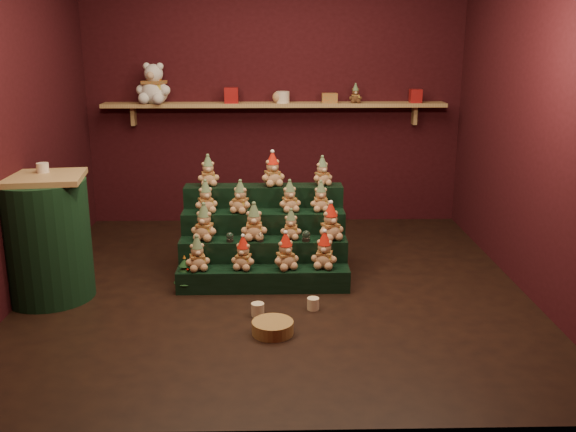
{
  "coord_description": "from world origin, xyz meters",
  "views": [
    {
      "loc": [
        -0.02,
        -4.93,
        2.0
      ],
      "look_at": [
        0.1,
        0.25,
        0.54
      ],
      "focal_mm": 40.0,
      "sensor_mm": 36.0,
      "label": 1
    }
  ],
  "objects_px": {
    "snow_globe_a": "(230,237)",
    "white_bear": "(154,78)",
    "mug_left": "(258,309)",
    "wicker_basket": "(273,327)",
    "mini_christmas_tree": "(185,274)",
    "mug_right": "(313,304)",
    "brown_bear": "(355,94)",
    "snow_globe_b": "(260,237)",
    "side_table": "(45,238)",
    "riser_tier_front": "(263,279)",
    "snow_globe_c": "(306,236)"
  },
  "relations": [
    {
      "from": "side_table",
      "to": "mini_christmas_tree",
      "type": "distance_m",
      "value": 1.11
    },
    {
      "from": "snow_globe_c",
      "to": "mini_christmas_tree",
      "type": "bearing_deg",
      "value": -169.25
    },
    {
      "from": "snow_globe_a",
      "to": "wicker_basket",
      "type": "height_order",
      "value": "snow_globe_a"
    },
    {
      "from": "brown_bear",
      "to": "mini_christmas_tree",
      "type": "bearing_deg",
      "value": -131.62
    },
    {
      "from": "snow_globe_b",
      "to": "side_table",
      "type": "distance_m",
      "value": 1.68
    },
    {
      "from": "mini_christmas_tree",
      "to": "mug_left",
      "type": "xyz_separation_m",
      "value": [
        0.59,
        -0.48,
        -0.1
      ]
    },
    {
      "from": "wicker_basket",
      "to": "brown_bear",
      "type": "xyz_separation_m",
      "value": [
        0.88,
        2.7,
        1.37
      ]
    },
    {
      "from": "side_table",
      "to": "brown_bear",
      "type": "relative_size",
      "value": 5.14
    },
    {
      "from": "snow_globe_b",
      "to": "side_table",
      "type": "bearing_deg",
      "value": -170.83
    },
    {
      "from": "snow_globe_c",
      "to": "mug_right",
      "type": "relative_size",
      "value": 1.01
    },
    {
      "from": "side_table",
      "to": "mug_right",
      "type": "xyz_separation_m",
      "value": [
        2.07,
        -0.3,
        -0.44
      ]
    },
    {
      "from": "snow_globe_b",
      "to": "side_table",
      "type": "xyz_separation_m",
      "value": [
        -1.66,
        -0.27,
        0.09
      ]
    },
    {
      "from": "white_bear",
      "to": "mug_left",
      "type": "bearing_deg",
      "value": -52.58
    },
    {
      "from": "mug_left",
      "to": "brown_bear",
      "type": "distance_m",
      "value": 2.93
    },
    {
      "from": "white_bear",
      "to": "brown_bear",
      "type": "xyz_separation_m",
      "value": [
        2.09,
        0.0,
        -0.16
      ]
    },
    {
      "from": "mug_left",
      "to": "brown_bear",
      "type": "xyz_separation_m",
      "value": [
        0.99,
        2.4,
        1.37
      ]
    },
    {
      "from": "mug_right",
      "to": "white_bear",
      "type": "height_order",
      "value": "white_bear"
    },
    {
      "from": "mini_christmas_tree",
      "to": "snow_globe_b",
      "type": "bearing_deg",
      "value": 17.16
    },
    {
      "from": "mug_left",
      "to": "mug_right",
      "type": "height_order",
      "value": "mug_left"
    },
    {
      "from": "snow_globe_b",
      "to": "mini_christmas_tree",
      "type": "xyz_separation_m",
      "value": [
        -0.61,
        -0.19,
        -0.25
      ]
    },
    {
      "from": "mini_christmas_tree",
      "to": "mug_left",
      "type": "height_order",
      "value": "mini_christmas_tree"
    },
    {
      "from": "snow_globe_b",
      "to": "mug_right",
      "type": "xyz_separation_m",
      "value": [
        0.41,
        -0.56,
        -0.35
      ]
    },
    {
      "from": "snow_globe_b",
      "to": "snow_globe_c",
      "type": "bearing_deg",
      "value": 0.0
    },
    {
      "from": "snow_globe_b",
      "to": "wicker_basket",
      "type": "relative_size",
      "value": 0.26
    },
    {
      "from": "mug_left",
      "to": "snow_globe_c",
      "type": "bearing_deg",
      "value": 59.72
    },
    {
      "from": "snow_globe_a",
      "to": "mug_left",
      "type": "height_order",
      "value": "snow_globe_a"
    },
    {
      "from": "brown_bear",
      "to": "snow_globe_b",
      "type": "bearing_deg",
      "value": -121.54
    },
    {
      "from": "mini_christmas_tree",
      "to": "brown_bear",
      "type": "bearing_deg",
      "value": 50.5
    },
    {
      "from": "snow_globe_a",
      "to": "mini_christmas_tree",
      "type": "height_order",
      "value": "snow_globe_a"
    },
    {
      "from": "white_bear",
      "to": "brown_bear",
      "type": "height_order",
      "value": "white_bear"
    },
    {
      "from": "wicker_basket",
      "to": "white_bear",
      "type": "xyz_separation_m",
      "value": [
        -1.21,
        2.7,
        1.53
      ]
    },
    {
      "from": "brown_bear",
      "to": "white_bear",
      "type": "bearing_deg",
      "value": 177.88
    },
    {
      "from": "side_table",
      "to": "white_bear",
      "type": "bearing_deg",
      "value": 67.13
    },
    {
      "from": "snow_globe_b",
      "to": "brown_bear",
      "type": "height_order",
      "value": "brown_bear"
    },
    {
      "from": "mug_left",
      "to": "wicker_basket",
      "type": "relative_size",
      "value": 0.33
    },
    {
      "from": "mug_right",
      "to": "brown_bear",
      "type": "height_order",
      "value": "brown_bear"
    },
    {
      "from": "snow_globe_a",
      "to": "brown_bear",
      "type": "distance_m",
      "value": 2.35
    },
    {
      "from": "snow_globe_b",
      "to": "snow_globe_c",
      "type": "height_order",
      "value": "snow_globe_c"
    },
    {
      "from": "snow_globe_a",
      "to": "side_table",
      "type": "distance_m",
      "value": 1.44
    },
    {
      "from": "mini_christmas_tree",
      "to": "white_bear",
      "type": "distance_m",
      "value": 2.45
    },
    {
      "from": "riser_tier_front",
      "to": "mini_christmas_tree",
      "type": "bearing_deg",
      "value": -177.55
    },
    {
      "from": "side_table",
      "to": "wicker_basket",
      "type": "xyz_separation_m",
      "value": [
        1.76,
        -0.7,
        -0.44
      ]
    },
    {
      "from": "snow_globe_a",
      "to": "mug_right",
      "type": "relative_size",
      "value": 0.89
    },
    {
      "from": "riser_tier_front",
      "to": "white_bear",
      "type": "bearing_deg",
      "value": 121.04
    },
    {
      "from": "snow_globe_c",
      "to": "snow_globe_a",
      "type": "bearing_deg",
      "value": -180.0
    },
    {
      "from": "riser_tier_front",
      "to": "side_table",
      "type": "relative_size",
      "value": 1.42
    },
    {
      "from": "mini_christmas_tree",
      "to": "mug_left",
      "type": "bearing_deg",
      "value": -38.96
    },
    {
      "from": "mug_left",
      "to": "mug_right",
      "type": "distance_m",
      "value": 0.43
    },
    {
      "from": "snow_globe_a",
      "to": "white_bear",
      "type": "xyz_separation_m",
      "value": [
        -0.86,
        1.73,
        1.18
      ]
    },
    {
      "from": "riser_tier_front",
      "to": "snow_globe_b",
      "type": "distance_m",
      "value": 0.35
    }
  ]
}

